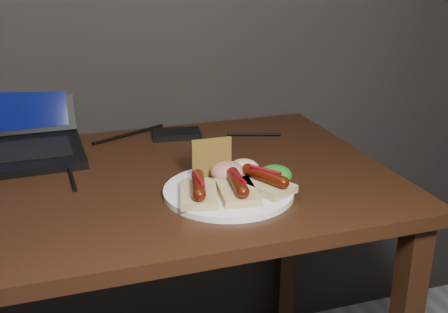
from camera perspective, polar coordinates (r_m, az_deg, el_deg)
name	(u,v)px	position (r m, az deg, el deg)	size (l,w,h in m)	color
desk	(69,226)	(1.24, -15.50, -6.82)	(1.40, 0.70, 0.75)	#331A0C
laptop	(1,131)	(1.45, -21.73, 2.45)	(0.37, 0.35, 0.25)	black
hard_drive	(176,134)	(1.47, -4.86, 2.28)	(0.12, 0.07, 0.02)	black
desk_cables	(77,158)	(1.36, -14.73, -0.15)	(1.00, 0.38, 0.01)	black
plate	(229,191)	(1.13, 0.48, -3.55)	(0.26, 0.26, 0.01)	white
bread_sausage_left	(199,190)	(1.08, -2.60, -3.45)	(0.10, 0.13, 0.04)	#DDC881
bread_sausage_center	(238,188)	(1.09, 1.38, -3.18)	(0.08, 0.12, 0.04)	#DDC881
bread_sausage_right	(265,181)	(1.12, 4.18, -2.52)	(0.11, 0.13, 0.04)	#DDC881
crispbread	(212,158)	(1.17, -1.26, -0.14)	(0.09, 0.01, 0.09)	olive
salad_greens	(275,175)	(1.15, 5.21, -1.89)	(0.07, 0.07, 0.04)	#175110
salsa_mound	(228,171)	(1.16, 0.38, -1.53)	(0.07, 0.07, 0.04)	#A9101A
coleslaw_mound	(244,168)	(1.18, 2.04, -1.17)	(0.06, 0.06, 0.04)	#EEE3CD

